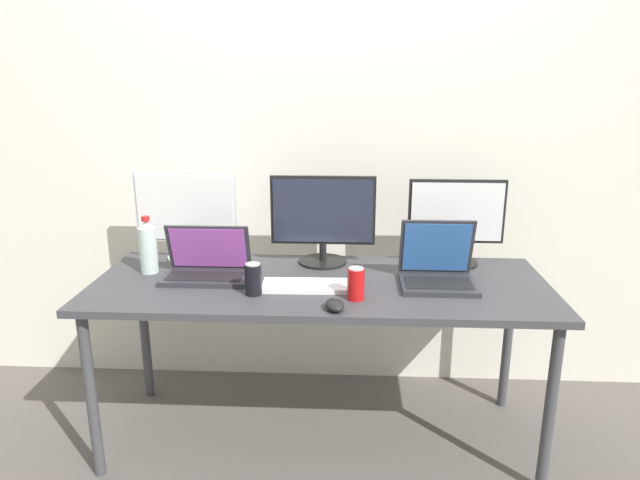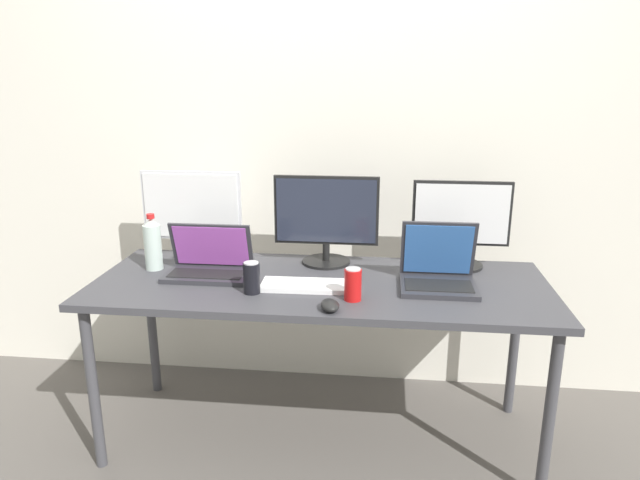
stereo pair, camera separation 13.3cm
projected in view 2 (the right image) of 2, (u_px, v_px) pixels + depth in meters
The scene contains 13 objects.
ground_plane at pixel (320, 435), 2.57m from camera, with size 16.00×16.00×0.00m, color #5B5651.
wall_back at pixel (334, 132), 2.78m from camera, with size 7.00×0.08×2.60m, color silver.
work_desk at pixel (320, 295), 2.38m from camera, with size 1.89×0.72×0.74m.
monitor_left at pixel (192, 212), 2.64m from camera, with size 0.47×0.19×0.41m.
monitor_center at pixel (326, 218), 2.55m from camera, with size 0.47×0.22×0.40m.
monitor_right at pixel (461, 222), 2.50m from camera, with size 0.43×0.22×0.39m.
laptop_silver at pixel (209, 264), 2.43m from camera, with size 0.35×0.21×0.22m.
laptop_secondary at pixel (438, 272), 2.30m from camera, with size 0.30×0.26×0.26m.
keyboard_main at pixel (309, 286), 2.29m from camera, with size 0.38×0.14×0.02m, color white.
mouse_by_keyboard at pixel (330, 305), 2.07m from camera, with size 0.07×0.10×0.04m, color black.
water_bottle at pixel (153, 244), 2.49m from camera, with size 0.08×0.08×0.25m.
soda_can_near_keyboard at pixel (252, 278), 2.23m from camera, with size 0.07×0.07×0.13m.
soda_can_by_laptop at pixel (353, 284), 2.16m from camera, with size 0.07×0.07×0.13m.
Camera 2 is at (0.25, -2.21, 1.56)m, focal length 32.00 mm.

